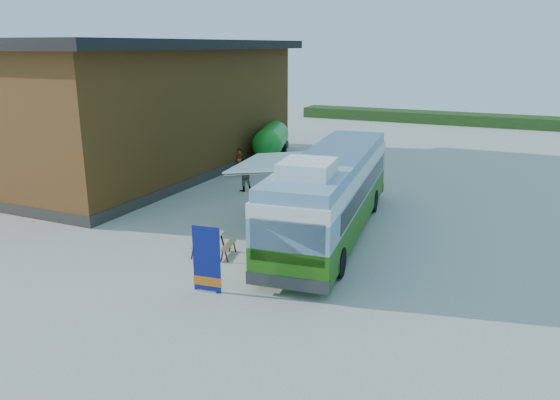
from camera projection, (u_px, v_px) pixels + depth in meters
The scene contains 10 objects.
ground at pixel (229, 253), 19.71m from camera, with size 100.00×100.00×0.00m, color #BCB7AD.
barn at pixel (156, 110), 31.67m from camera, with size 9.60×21.20×7.50m.
hedge at pixel (513, 122), 49.60m from camera, with size 40.00×3.00×1.00m, color #264419.
bus at pixel (332, 191), 21.11m from camera, with size 4.02×12.35×3.73m.
awning at pixel (274, 161), 22.02m from camera, with size 3.05×4.39×0.51m.
banner at pixel (207, 265), 16.38m from camera, with size 0.90×0.25×2.08m.
picnic_table at pixel (214, 241), 19.27m from camera, with size 1.55×1.44×0.76m.
person_a at pixel (240, 162), 31.10m from camera, with size 0.57×0.38×1.57m, color #999999.
person_b at pixel (244, 175), 27.81m from camera, with size 0.82×0.64×1.69m, color #999999.
slurry_tanker at pixel (271, 140), 35.24m from camera, with size 3.11×5.96×2.29m.
Camera 1 is at (9.36, -15.99, 7.24)m, focal length 35.00 mm.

